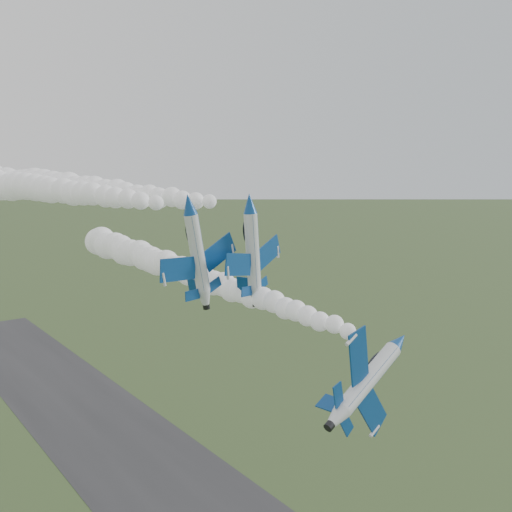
{
  "coord_description": "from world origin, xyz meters",
  "views": [
    {
      "loc": [
        -39.7,
        -40.03,
        50.2
      ],
      "look_at": [
        1.25,
        14.02,
        40.0
      ],
      "focal_mm": 40.0,
      "sensor_mm": 36.0,
      "label": 1
    }
  ],
  "objects": [
    {
      "name": "smoke_trail_jet_pair_left",
      "position": [
        -15.83,
        54.07,
        47.7
      ],
      "size": [
        19.47,
        73.99,
        5.98
      ],
      "primitive_type": null,
      "rotation": [
        0.0,
        0.0,
        0.18
      ],
      "color": "silver"
    },
    {
      "name": "smoke_trail_jet_lead",
      "position": [
        0.98,
        28.49,
        35.66
      ],
      "size": [
        14.18,
        59.19,
        4.71
      ],
      "primitive_type": null,
      "rotation": [
        0.0,
        0.0,
        0.16
      ],
      "color": "silver"
    },
    {
      "name": "runway",
      "position": [
        0.0,
        30.0,
        0.02
      ],
      "size": [
        24.0,
        260.0,
        0.04
      ],
      "primitive_type": "cube",
      "color": "#2D2D30",
      "rests_on": "ground"
    },
    {
      "name": "jet_pair_left",
      "position": [
        -7.44,
        14.73,
        46.55
      ],
      "size": [
        11.48,
        13.78,
        3.89
      ],
      "rotation": [
        0.0,
        -0.2,
        0.18
      ],
      "color": "silver"
    },
    {
      "name": "jet_lead",
      "position": [
        5.14,
        -4.8,
        33.2
      ],
      "size": [
        5.16,
        14.17,
        10.76
      ],
      "rotation": [
        0.0,
        1.16,
        0.16
      ],
      "color": "silver"
    },
    {
      "name": "smoke_trail_jet_pair_right",
      "position": [
        -9.92,
        48.36,
        47.66
      ],
      "size": [
        26.61,
        62.29,
        5.74
      ],
      "primitive_type": null,
      "rotation": [
        0.0,
        0.0,
        0.34
      ],
      "color": "silver"
    },
    {
      "name": "jet_pair_right",
      "position": [
        0.87,
        14.61,
        46.36
      ],
      "size": [
        11.87,
        13.78,
        3.55
      ],
      "rotation": [
        0.0,
        -0.1,
        0.34
      ],
      "color": "silver"
    }
  ]
}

